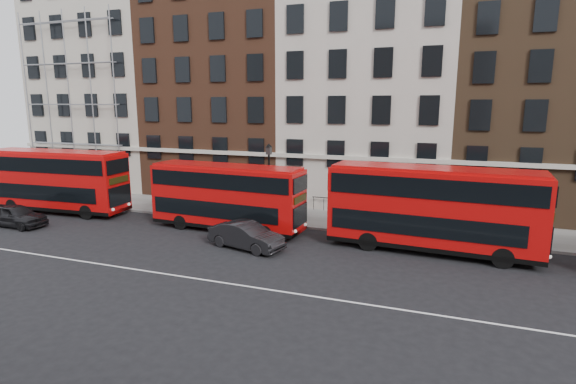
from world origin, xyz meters
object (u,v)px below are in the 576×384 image
(bus_a, at_px, (56,179))
(bus_c, at_px, (432,207))
(bus_b, at_px, (226,196))
(car_rear, at_px, (16,215))
(car_front, at_px, (246,236))

(bus_a, relative_size, bus_c, 0.99)
(bus_a, distance_m, bus_b, 14.31)
(bus_a, height_order, car_rear, bus_a)
(bus_c, bearing_deg, car_front, -159.66)
(bus_a, distance_m, bus_c, 26.89)
(bus_c, bearing_deg, bus_b, -176.53)
(bus_b, xyz_separation_m, bus_c, (12.59, 0.00, 0.25))
(bus_a, relative_size, car_front, 2.47)
(bus_c, xyz_separation_m, car_rear, (-26.28, -4.05, -1.78))
(bus_a, height_order, bus_c, bus_c)
(car_rear, bearing_deg, bus_c, -79.90)
(car_front, bearing_deg, car_rear, 107.70)
(bus_a, bearing_deg, car_front, -12.92)
(bus_c, height_order, car_rear, bus_c)
(bus_a, height_order, car_front, bus_a)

